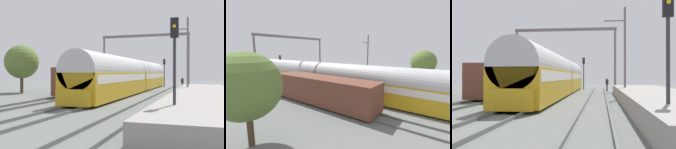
{
  "view_description": "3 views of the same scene",
  "coord_description": "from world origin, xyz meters",
  "views": [
    {
      "loc": [
        8.01,
        -19.73,
        2.36
      ],
      "look_at": [
        0.0,
        4.19,
        2.18
      ],
      "focal_mm": 43.64,
      "sensor_mm": 36.0,
      "label": 1
    },
    {
      "loc": [
        -15.85,
        -2.07,
        5.65
      ],
      "look_at": [
        -0.61,
        9.34,
        2.64
      ],
      "focal_mm": 24.66,
      "sensor_mm": 36.0,
      "label": 2
    },
    {
      "loc": [
        4.47,
        -17.99,
        1.85
      ],
      "look_at": [
        0.0,
        17.89,
        2.11
      ],
      "focal_mm": 48.06,
      "sensor_mm": 36.0,
      "label": 3
    }
  ],
  "objects": [
    {
      "name": "freight_car",
      "position": [
        -4.14,
        9.11,
        1.47
      ],
      "size": [
        2.8,
        13.0,
        2.7
      ],
      "color": "brown",
      "rests_on": "ground"
    },
    {
      "name": "track_west",
      "position": [
        0.0,
        0.0,
        0.08
      ],
      "size": [
        1.52,
        60.0,
        0.16
      ],
      "color": "#5A615B",
      "rests_on": "ground"
    },
    {
      "name": "railway_signal_far",
      "position": [
        1.92,
        25.78,
        3.0
      ],
      "size": [
        0.36,
        0.3,
        4.64
      ],
      "color": "#2D2D33",
      "rests_on": "ground"
    },
    {
      "name": "ground",
      "position": [
        0.0,
        0.0,
        0.0
      ],
      "size": [
        120.0,
        120.0,
        0.0
      ],
      "primitive_type": "plane",
      "color": "slate"
    },
    {
      "name": "track_east",
      "position": [
        4.14,
        0.0,
        0.08
      ],
      "size": [
        1.52,
        60.0,
        0.16
      ],
      "color": "#5A615B",
      "rests_on": "ground"
    },
    {
      "name": "railway_signal_near",
      "position": [
        6.79,
        -7.17,
        3.11
      ],
      "size": [
        0.36,
        0.3,
        4.84
      ],
      "color": "#2D2D33",
      "rests_on": "ground"
    },
    {
      "name": "platform",
      "position": [
        7.96,
        2.0,
        0.45
      ],
      "size": [
        4.4,
        28.0,
        0.9
      ],
      "color": "gray",
      "rests_on": "ground"
    },
    {
      "name": "catenary_pole_east_mid",
      "position": [
        6.49,
        8.83,
        4.15
      ],
      "size": [
        1.9,
        0.2,
        8.0
      ],
      "color": "slate",
      "rests_on": "ground"
    },
    {
      "name": "catenary_gantry",
      "position": [
        0.0,
        18.81,
        5.65
      ],
      "size": [
        12.68,
        0.28,
        7.86
      ],
      "color": "slate",
      "rests_on": "ground"
    },
    {
      "name": "person_crossing",
      "position": [
        5.2,
        20.53,
        1.03
      ],
      "size": [
        0.37,
        0.46,
        1.73
      ],
      "rotation": [
        0.0,
        0.0,
        1.18
      ],
      "color": "#303030",
      "rests_on": "ground"
    },
    {
      "name": "passenger_train",
      "position": [
        0.0,
        12.64,
        1.97
      ],
      "size": [
        2.93,
        32.85,
        3.82
      ],
      "color": "gold",
      "rests_on": "ground"
    },
    {
      "name": "track_far_west",
      "position": [
        -4.14,
        0.0,
        0.08
      ],
      "size": [
        1.52,
        60.0,
        0.16
      ],
      "color": "#5A615B",
      "rests_on": "ground"
    }
  ]
}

